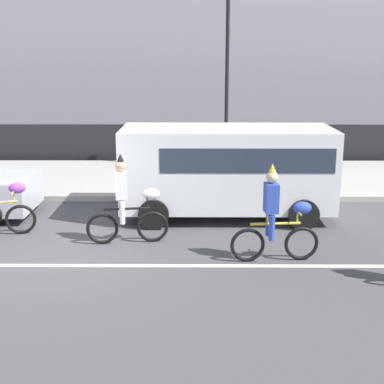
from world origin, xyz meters
name	(u,v)px	position (x,y,z in m)	size (l,w,h in m)	color
ground_plane	(52,256)	(0.00, 0.00, 0.00)	(80.00, 80.00, 0.00)	#424244
road_centre_line	(45,265)	(0.00, -0.50, 0.00)	(36.00, 0.14, 0.01)	beige
sidewalk_curb	(105,178)	(0.00, 6.50, 0.07)	(60.00, 5.00, 0.15)	#9E9B93
fence_line	(117,144)	(0.00, 9.40, 0.70)	(40.00, 0.08, 1.40)	black
building_backdrop	(123,53)	(-0.79, 18.00, 3.90)	(28.00, 8.00, 7.81)	#99939E
parade_cyclist_zebra	(128,204)	(1.43, 0.77, 0.84)	(1.71, 0.51, 1.92)	black
parade_cyclist_cobalt	(276,219)	(4.38, -0.22, 0.84)	(1.72, 0.50, 1.92)	black
parked_van_white	(230,165)	(3.67, 2.70, 1.28)	(5.00, 2.22, 2.18)	white
street_lamp_post	(227,50)	(3.84, 7.31, 3.99)	(0.36, 0.36, 5.86)	black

